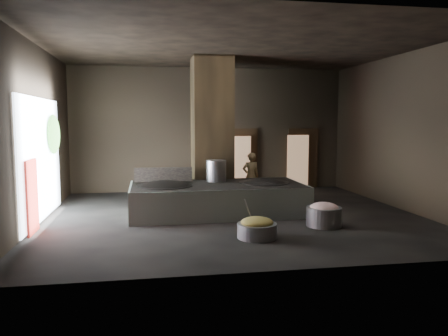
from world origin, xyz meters
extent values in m
cube|color=black|center=(0.00, 0.00, -0.05)|extent=(10.00, 9.00, 0.10)
cube|color=black|center=(0.00, 0.00, 4.55)|extent=(10.00, 9.00, 0.10)
cube|color=black|center=(0.00, 4.55, 2.25)|extent=(10.00, 0.10, 4.50)
cube|color=black|center=(0.00, -4.55, 2.25)|extent=(10.00, 0.10, 4.50)
cube|color=black|center=(-5.05, 0.00, 2.25)|extent=(0.10, 9.00, 4.50)
cube|color=black|center=(5.05, 0.00, 2.25)|extent=(0.10, 9.00, 4.50)
cube|color=black|center=(-0.30, 1.90, 2.25)|extent=(1.20, 1.20, 4.50)
cube|color=#B5C9B5|center=(-0.38, 0.32, 0.41)|extent=(4.78, 2.31, 0.83)
cube|color=black|center=(-0.38, 0.32, 0.82)|extent=(4.66, 2.24, 0.03)
ellipsoid|color=black|center=(-1.83, 0.27, 0.75)|extent=(1.50, 1.50, 0.41)
cylinder|color=black|center=(-1.83, 0.27, 0.82)|extent=(1.53, 1.53, 0.05)
ellipsoid|color=black|center=(0.97, 0.37, 0.75)|extent=(1.40, 1.40, 0.39)
cylinder|color=black|center=(0.97, 0.37, 0.82)|extent=(1.43, 1.43, 0.05)
cylinder|color=#929399|center=(-0.33, 0.87, 1.13)|extent=(0.58, 0.58, 0.62)
cube|color=black|center=(-1.83, 1.07, 1.03)|extent=(1.66, 0.07, 0.41)
imported|color=#A08151|center=(1.05, 2.35, 0.77)|extent=(0.59, 0.41, 1.54)
cylinder|color=slate|center=(0.09, -2.35, 0.16)|extent=(1.16, 1.16, 0.32)
ellipsoid|color=olive|center=(0.09, -2.35, 0.35)|extent=(0.72, 0.72, 0.22)
cylinder|color=#929399|center=(-0.06, -2.20, 0.55)|extent=(0.28, 0.25, 0.62)
cylinder|color=slate|center=(1.97, -1.57, 0.23)|extent=(0.86, 0.86, 0.47)
ellipsoid|color=#D98682|center=(1.97, -1.57, 0.45)|extent=(0.71, 0.71, 0.27)
cube|color=black|center=(1.20, 4.45, 1.10)|extent=(1.18, 0.08, 2.38)
cube|color=#8C6647|center=(1.07, 4.19, 1.05)|extent=(0.82, 0.04, 1.94)
cube|color=black|center=(3.60, 4.45, 1.10)|extent=(1.18, 0.08, 2.38)
cube|color=#8C6647|center=(3.36, 4.36, 1.05)|extent=(0.84, 0.04, 1.98)
cube|color=white|center=(-4.95, 0.20, 1.60)|extent=(0.04, 4.20, 3.10)
cube|color=maroon|center=(-4.88, -1.10, 0.85)|extent=(0.05, 0.90, 1.70)
ellipsoid|color=#194714|center=(-4.85, 1.30, 2.20)|extent=(0.28, 1.10, 1.10)
camera|label=1|loc=(-2.23, -11.51, 2.56)|focal=35.00mm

